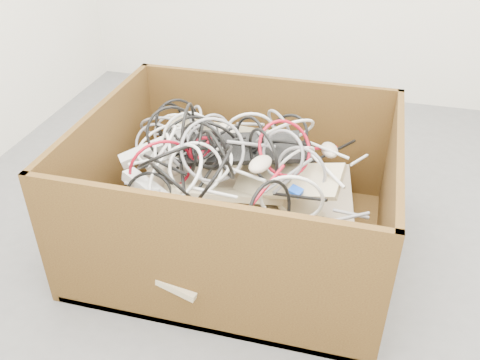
% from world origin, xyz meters
% --- Properties ---
extents(ground, '(3.00, 3.00, 0.00)m').
position_xyz_m(ground, '(0.00, 0.00, 0.00)').
color(ground, '#57585A').
rests_on(ground, ground).
extents(cardboard_box, '(1.14, 0.95, 0.55)m').
position_xyz_m(cardboard_box, '(-0.14, -0.06, 0.14)').
color(cardboard_box, '#39210E').
rests_on(cardboard_box, ground).
extents(keyboard_pile, '(0.88, 0.80, 0.34)m').
position_xyz_m(keyboard_pile, '(-0.12, -0.08, 0.27)').
color(keyboard_pile, tan).
rests_on(keyboard_pile, cardboard_box).
extents(mice_scatter, '(0.70, 0.74, 0.21)m').
position_xyz_m(mice_scatter, '(-0.13, -0.11, 0.35)').
color(mice_scatter, '#C0B09A').
rests_on(mice_scatter, keyboard_pile).
extents(power_strip_left, '(0.26, 0.21, 0.12)m').
position_xyz_m(power_strip_left, '(-0.49, 0.01, 0.36)').
color(power_strip_left, silver).
rests_on(power_strip_left, keyboard_pile).
extents(power_strip_right, '(0.27, 0.16, 0.09)m').
position_xyz_m(power_strip_right, '(-0.39, -0.25, 0.33)').
color(power_strip_right, silver).
rests_on(power_strip_right, keyboard_pile).
extents(vga_plug, '(0.06, 0.05, 0.03)m').
position_xyz_m(vga_plug, '(0.11, -0.14, 0.35)').
color(vga_plug, blue).
rests_on(vga_plug, keyboard_pile).
extents(cable_tangle, '(1.05, 0.82, 0.44)m').
position_xyz_m(cable_tangle, '(-0.24, -0.04, 0.41)').
color(cable_tangle, black).
rests_on(cable_tangle, keyboard_pile).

